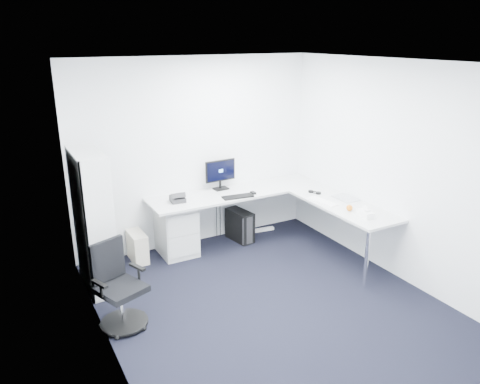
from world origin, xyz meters
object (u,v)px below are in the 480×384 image
l_desk (253,224)px  monitor (221,174)px  task_chair (121,287)px  laptop (346,190)px  bookshelf (93,221)px

l_desk → monitor: size_ratio=5.80×
task_chair → monitor: 2.50m
l_desk → laptop: size_ratio=7.69×
l_desk → laptop: (1.10, -0.66, 0.53)m
bookshelf → l_desk: bearing=-1.3°
l_desk → monitor: monitor is taller
laptop → bookshelf: bearing=167.8°
monitor → bookshelf: bearing=-168.9°
bookshelf → laptop: (3.27, -0.71, 0.08)m
monitor → task_chair: bearing=-144.8°
task_chair → monitor: bearing=16.9°
task_chair → laptop: bearing=-16.0°
task_chair → l_desk: bearing=2.8°
bookshelf → task_chair: (0.03, -1.01, -0.38)m
l_desk → bookshelf: bearing=178.7°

